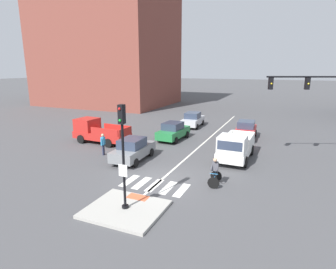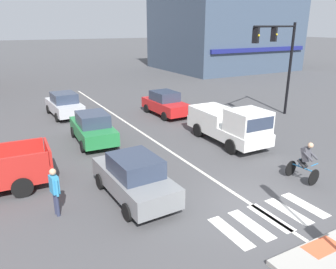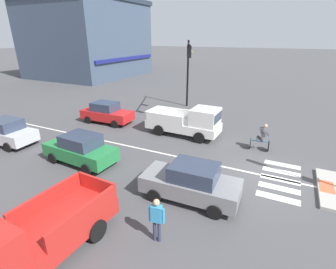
% 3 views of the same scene
% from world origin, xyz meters
% --- Properties ---
extents(ground_plane, '(300.00, 300.00, 0.00)m').
position_xyz_m(ground_plane, '(0.00, 0.00, 0.00)').
color(ground_plane, '#474749').
extents(tactile_pad_front, '(1.10, 0.60, 0.01)m').
position_xyz_m(tactile_pad_front, '(0.00, -2.79, 0.15)').
color(tactile_pad_front, '#DB5B38').
rests_on(tactile_pad_front, traffic_island).
extents(crosswalk_stripe_a, '(0.44, 1.80, 0.01)m').
position_xyz_m(crosswalk_stripe_a, '(-1.65, -0.86, 0.00)').
color(crosswalk_stripe_a, silver).
rests_on(crosswalk_stripe_a, ground).
extents(crosswalk_stripe_b, '(0.44, 1.80, 0.01)m').
position_xyz_m(crosswalk_stripe_b, '(-0.83, -0.86, 0.00)').
color(crosswalk_stripe_b, silver).
rests_on(crosswalk_stripe_b, ground).
extents(crosswalk_stripe_c, '(0.44, 1.80, 0.01)m').
position_xyz_m(crosswalk_stripe_c, '(0.00, -0.86, 0.00)').
color(crosswalk_stripe_c, silver).
rests_on(crosswalk_stripe_c, ground).
extents(crosswalk_stripe_d, '(0.44, 1.80, 0.01)m').
position_xyz_m(crosswalk_stripe_d, '(0.83, -0.86, 0.00)').
color(crosswalk_stripe_d, silver).
rests_on(crosswalk_stripe_d, ground).
extents(crosswalk_stripe_e, '(0.44, 1.80, 0.01)m').
position_xyz_m(crosswalk_stripe_e, '(1.65, -0.86, 0.00)').
color(crosswalk_stripe_e, silver).
rests_on(crosswalk_stripe_e, ground).
extents(lane_centre_line, '(0.14, 28.00, 0.01)m').
position_xyz_m(lane_centre_line, '(0.03, 10.00, 0.00)').
color(lane_centre_line, silver).
rests_on(lane_centre_line, ground).
extents(traffic_light_mast, '(5.80, 2.53, 6.17)m').
position_xyz_m(traffic_light_mast, '(8.88, 7.65, 4.37)').
color(traffic_light_mast, black).
rests_on(traffic_light_mast, ground).
extents(building_corner_left, '(17.19, 15.52, 12.14)m').
position_xyz_m(building_corner_left, '(22.85, 31.52, 6.09)').
color(building_corner_left, '#3D4C60').
rests_on(building_corner_left, ground).
extents(car_red_eastbound_far, '(1.96, 4.16, 1.64)m').
position_xyz_m(car_red_eastbound_far, '(3.17, 12.24, 0.81)').
color(car_red_eastbound_far, red).
rests_on(car_red_eastbound_far, ground).
extents(car_grey_westbound_near, '(1.97, 4.16, 1.64)m').
position_xyz_m(car_grey_westbound_near, '(-3.35, 2.50, 0.81)').
color(car_grey_westbound_near, slate).
rests_on(car_grey_westbound_near, ground).
extents(car_green_westbound_far, '(2.02, 4.19, 1.64)m').
position_xyz_m(car_green_westbound_far, '(-2.91, 9.08, 0.81)').
color(car_green_westbound_far, '#237A3D').
rests_on(car_green_westbound_far, ground).
extents(car_silver_westbound_distant, '(1.98, 4.17, 1.64)m').
position_xyz_m(car_silver_westbound_distant, '(-3.07, 15.31, 0.81)').
color(car_silver_westbound_distant, silver).
rests_on(car_silver_westbound_distant, ground).
extents(pickup_truck_red_cross_left, '(5.19, 2.24, 2.08)m').
position_xyz_m(pickup_truck_red_cross_left, '(-8.75, 5.54, 0.98)').
color(pickup_truck_red_cross_left, red).
rests_on(pickup_truck_red_cross_left, ground).
extents(pickup_truck_white_eastbound_mid, '(2.14, 5.14, 2.08)m').
position_xyz_m(pickup_truck_white_eastbound_mid, '(3.40, 5.27, 0.98)').
color(pickup_truck_white_eastbound_mid, white).
rests_on(pickup_truck_white_eastbound_mid, ground).
extents(cyclist, '(0.76, 1.15, 1.68)m').
position_xyz_m(cyclist, '(3.13, 0.49, 0.87)').
color(cyclist, black).
rests_on(cyclist, ground).
extents(pedestrian_at_curb_left, '(0.28, 0.54, 1.67)m').
position_xyz_m(pedestrian_at_curb_left, '(-6.06, 2.67, 0.98)').
color(pedestrian_at_curb_left, '#2D334C').
rests_on(pedestrian_at_curb_left, ground).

